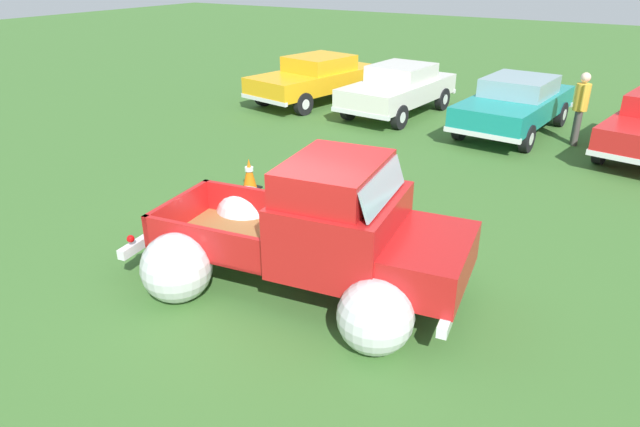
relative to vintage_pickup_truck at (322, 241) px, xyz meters
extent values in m
plane|color=#3D6B2D|center=(-0.38, -0.06, -0.76)|extent=(80.00, 80.00, 0.00)
cylinder|color=black|center=(0.92, 1.02, -0.38)|extent=(0.78, 0.33, 0.76)
cylinder|color=silver|center=(0.92, 1.02, -0.38)|extent=(0.37, 0.28, 0.34)
cylinder|color=black|center=(1.18, -0.70, -0.38)|extent=(0.78, 0.33, 0.76)
cylinder|color=silver|center=(1.18, -0.70, -0.38)|extent=(0.37, 0.28, 0.34)
cylinder|color=black|center=(-1.85, 0.60, -0.38)|extent=(0.78, 0.33, 0.76)
cylinder|color=silver|center=(-1.85, 0.60, -0.38)|extent=(0.37, 0.28, 0.34)
cylinder|color=black|center=(-1.59, -1.12, -0.38)|extent=(0.78, 0.33, 0.76)
cylinder|color=silver|center=(-1.59, -1.12, -0.38)|extent=(0.37, 0.28, 0.34)
sphere|color=silver|center=(-1.86, 0.65, -0.32)|extent=(1.09, 1.09, 0.96)
sphere|color=silver|center=(-1.58, -1.17, -0.32)|extent=(1.09, 1.09, 0.96)
cube|color=olive|center=(-1.32, -0.20, -0.22)|extent=(2.26, 1.83, 0.04)
cube|color=red|center=(-1.43, 0.52, 0.01)|extent=(2.04, 0.38, 0.50)
cube|color=red|center=(-1.21, -0.92, 0.01)|extent=(2.04, 0.38, 0.50)
cube|color=red|center=(-0.35, -0.05, 0.01)|extent=(0.31, 1.53, 0.50)
cube|color=red|center=(-2.30, -0.35, 0.01)|extent=(0.31, 1.53, 0.50)
cube|color=red|center=(0.26, 0.04, 0.24)|extent=(1.69, 1.90, 0.95)
cube|color=red|center=(0.16, 0.02, 0.94)|extent=(1.37, 1.69, 0.45)
cube|color=#8CADB7|center=(0.80, 0.12, 0.92)|extent=(0.36, 1.47, 0.38)
cube|color=red|center=(1.30, 0.20, 0.04)|extent=(1.48, 1.79, 0.55)
sphere|color=silver|center=(0.92, 1.05, -0.34)|extent=(1.05, 1.05, 0.92)
sphere|color=silver|center=(1.18, -0.73, -0.34)|extent=(1.05, 1.05, 0.92)
cube|color=silver|center=(-2.60, -0.39, -0.30)|extent=(0.41, 1.98, 0.14)
cube|color=silver|center=(1.83, 0.28, -0.30)|extent=(0.41, 1.98, 0.14)
sphere|color=red|center=(-2.68, 0.40, -0.12)|extent=(0.13, 0.13, 0.11)
sphere|color=red|center=(-2.44, -1.17, -0.12)|extent=(0.13, 0.13, 0.11)
cylinder|color=black|center=(-5.55, 7.88, -0.43)|extent=(0.32, 0.69, 0.66)
cylinder|color=silver|center=(-5.55, 7.88, -0.43)|extent=(0.26, 0.33, 0.30)
cylinder|color=black|center=(-7.24, 8.19, -0.43)|extent=(0.32, 0.69, 0.66)
cylinder|color=silver|center=(-7.24, 8.19, -0.43)|extent=(0.26, 0.33, 0.30)
cylinder|color=black|center=(-5.03, 10.72, -0.43)|extent=(0.32, 0.69, 0.66)
cylinder|color=silver|center=(-5.03, 10.72, -0.43)|extent=(0.26, 0.33, 0.30)
cylinder|color=black|center=(-6.72, 11.03, -0.43)|extent=(0.32, 0.69, 0.66)
cylinder|color=silver|center=(-6.72, 11.03, -0.43)|extent=(0.26, 0.33, 0.30)
cube|color=#F2A819|center=(-6.14, 9.45, -0.05)|extent=(2.63, 4.78, 0.55)
cube|color=#F2A819|center=(-6.10, 9.63, 0.45)|extent=(1.92, 2.16, 0.45)
cube|color=silver|center=(-5.73, 11.64, -0.31)|extent=(1.88, 0.44, 0.12)
cube|color=silver|center=(-6.54, 7.27, -0.31)|extent=(1.88, 0.44, 0.12)
cylinder|color=black|center=(-2.54, 8.00, -0.43)|extent=(0.25, 0.67, 0.66)
cylinder|color=silver|center=(-2.54, 8.00, -0.43)|extent=(0.23, 0.31, 0.30)
cylinder|color=black|center=(-4.16, 8.12, -0.43)|extent=(0.25, 0.67, 0.66)
cylinder|color=silver|center=(-4.16, 8.12, -0.43)|extent=(0.23, 0.31, 0.30)
cylinder|color=black|center=(-2.34, 10.63, -0.43)|extent=(0.25, 0.67, 0.66)
cylinder|color=silver|center=(-2.34, 10.63, -0.43)|extent=(0.23, 0.31, 0.30)
cylinder|color=black|center=(-3.96, 10.76, -0.43)|extent=(0.25, 0.67, 0.66)
cylinder|color=silver|center=(-3.96, 10.76, -0.43)|extent=(0.23, 0.31, 0.30)
cube|color=silver|center=(-3.25, 9.38, -0.05)|extent=(2.05, 4.25, 0.55)
cube|color=silver|center=(-3.24, 9.54, 0.45)|extent=(1.63, 1.84, 0.45)
cube|color=silver|center=(-3.10, 11.40, -0.31)|extent=(1.81, 0.24, 0.12)
cube|color=silver|center=(-3.40, 7.36, -0.31)|extent=(1.81, 0.24, 0.12)
cylinder|color=black|center=(0.85, 7.81, -0.43)|extent=(0.25, 0.67, 0.66)
cylinder|color=silver|center=(0.85, 7.81, -0.43)|extent=(0.23, 0.31, 0.30)
cylinder|color=black|center=(-0.83, 7.94, -0.43)|extent=(0.25, 0.67, 0.66)
cylinder|color=silver|center=(-0.83, 7.94, -0.43)|extent=(0.23, 0.31, 0.30)
cylinder|color=black|center=(1.07, 10.63, -0.43)|extent=(0.25, 0.67, 0.66)
cylinder|color=silver|center=(1.07, 10.63, -0.43)|extent=(0.23, 0.31, 0.30)
cylinder|color=black|center=(-0.62, 10.76, -0.43)|extent=(0.25, 0.67, 0.66)
cylinder|color=silver|center=(-0.62, 10.76, -0.43)|extent=(0.23, 0.31, 0.30)
cube|color=teal|center=(0.12, 9.28, -0.05)|extent=(2.14, 4.54, 0.55)
cube|color=#8CADB7|center=(0.13, 9.46, 0.45)|extent=(1.71, 1.97, 0.45)
cube|color=silver|center=(0.28, 11.44, -0.31)|extent=(1.87, 0.24, 0.12)
cube|color=silver|center=(-0.05, 7.12, -0.31)|extent=(1.87, 0.24, 0.12)
cylinder|color=black|center=(2.46, 7.84, -0.43)|extent=(0.30, 0.68, 0.66)
cylinder|color=silver|center=(2.46, 7.84, -0.43)|extent=(0.25, 0.33, 0.30)
cylinder|color=black|center=(2.89, 10.67, -0.43)|extent=(0.30, 0.68, 0.66)
cylinder|color=silver|center=(2.89, 10.67, -0.43)|extent=(0.25, 0.33, 0.30)
cube|color=silver|center=(3.16, 6.95, -0.31)|extent=(1.83, 0.38, 0.12)
cylinder|color=#4C4742|center=(1.74, 8.95, -0.33)|extent=(0.19, 0.19, 0.86)
cylinder|color=#4C4742|center=(1.69, 9.11, -0.33)|extent=(0.19, 0.19, 0.86)
cylinder|color=gold|center=(1.72, 9.03, 0.42)|extent=(0.43, 0.43, 0.64)
cylinder|color=gold|center=(1.78, 8.82, 0.46)|extent=(0.11, 0.11, 0.61)
cylinder|color=beige|center=(1.65, 9.24, 0.46)|extent=(0.11, 0.11, 0.61)
sphere|color=beige|center=(1.72, 9.03, 0.89)|extent=(0.29, 0.29, 0.23)
cube|color=black|center=(-3.23, 2.45, -0.74)|extent=(0.36, 0.36, 0.03)
cone|color=orange|center=(-3.23, 2.45, -0.43)|extent=(0.28, 0.28, 0.60)
cylinder|color=white|center=(-3.23, 2.45, -0.34)|extent=(0.17, 0.17, 0.08)
camera|label=1|loc=(3.57, -5.75, 3.48)|focal=31.78mm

